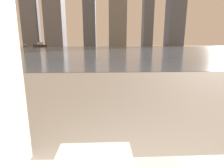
% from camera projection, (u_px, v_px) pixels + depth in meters
% --- Properties ---
extents(harbor_water, '(180.00, 110.00, 0.01)m').
position_uv_depth(harbor_water, '(105.00, 48.00, 60.41)').
color(harbor_water, slate).
rests_on(harbor_water, ground_plane).
extents(harbor_boat_3, '(2.01, 3.59, 1.28)m').
position_uv_depth(harbor_boat_3, '(25.00, 46.00, 77.03)').
color(harbor_boat_3, '#4C4C51').
rests_on(harbor_boat_3, harbor_water).
extents(harbor_boat_4, '(4.61, 5.57, 2.05)m').
position_uv_depth(harbor_boat_4, '(40.00, 45.00, 73.49)').
color(harbor_boat_4, '#2D2D33').
rests_on(harbor_boat_4, harbor_water).
extents(skyline_tower_0, '(9.71, 6.11, 55.72)m').
position_uv_depth(skyline_tower_0, '(28.00, 0.00, 106.79)').
color(skyline_tower_0, slate).
rests_on(skyline_tower_0, ground_plane).
extents(skyline_tower_1, '(11.04, 12.50, 54.12)m').
position_uv_depth(skyline_tower_1, '(54.00, 1.00, 107.63)').
color(skyline_tower_1, slate).
rests_on(skyline_tower_1, ground_plane).
extents(skyline_tower_2, '(7.61, 9.69, 43.67)m').
position_uv_depth(skyline_tower_2, '(89.00, 11.00, 109.73)').
color(skyline_tower_2, slate).
rests_on(skyline_tower_2, ground_plane).
extents(skyline_tower_3, '(10.69, 13.23, 30.27)m').
position_uv_depth(skyline_tower_3, '(117.00, 22.00, 111.98)').
color(skyline_tower_3, gray).
rests_on(skyline_tower_3, ground_plane).
extents(skyline_tower_5, '(10.21, 10.08, 40.86)m').
position_uv_depth(skyline_tower_5, '(175.00, 14.00, 112.44)').
color(skyline_tower_5, slate).
rests_on(skyline_tower_5, ground_plane).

